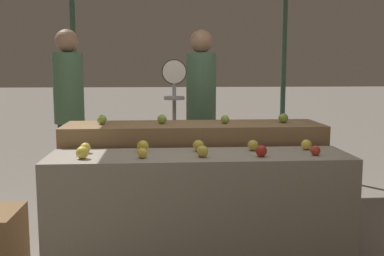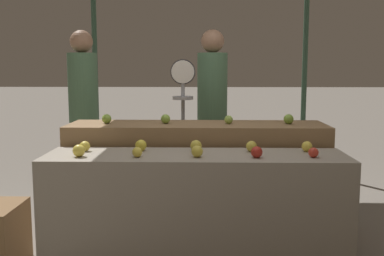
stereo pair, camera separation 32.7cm
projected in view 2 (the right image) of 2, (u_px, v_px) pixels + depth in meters
name	position (u px, v px, depth m)	size (l,w,h in m)	color
display_counter_front	(196.00, 209.00, 3.27)	(2.17, 0.55, 0.82)	gray
display_counter_back	(197.00, 179.00, 3.86)	(2.17, 0.55, 0.96)	olive
apple_front_0	(79.00, 151.00, 3.12)	(0.09, 0.09, 0.09)	yellow
apple_front_1	(137.00, 152.00, 3.11)	(0.07, 0.07, 0.07)	yellow
apple_front_2	(197.00, 151.00, 3.11)	(0.08, 0.08, 0.08)	gold
apple_front_3	(257.00, 152.00, 3.09)	(0.08, 0.08, 0.08)	#AD281E
apple_front_4	(313.00, 153.00, 3.10)	(0.07, 0.07, 0.07)	red
apple_front_5	(85.00, 146.00, 3.33)	(0.08, 0.08, 0.08)	yellow
apple_front_6	(141.00, 145.00, 3.33)	(0.09, 0.09, 0.09)	gold
apple_front_7	(196.00, 146.00, 3.32)	(0.08, 0.08, 0.08)	gold
apple_front_8	(251.00, 146.00, 3.31)	(0.08, 0.08, 0.08)	gold
apple_front_9	(307.00, 147.00, 3.31)	(0.08, 0.08, 0.08)	yellow
apple_back_0	(107.00, 119.00, 3.80)	(0.08, 0.08, 0.08)	#84AD3D
apple_back_1	(166.00, 119.00, 3.79)	(0.08, 0.08, 0.08)	#84AD3D
apple_back_2	(229.00, 120.00, 3.77)	(0.07, 0.07, 0.07)	#8EB247
apple_back_3	(289.00, 119.00, 3.76)	(0.08, 0.08, 0.08)	#7AA338
produce_scale	(183.00, 104.00, 4.36)	(0.24, 0.20, 1.51)	#99999E
person_vendor_at_scale	(212.00, 102.00, 4.69)	(0.32, 0.32, 1.82)	#2D2D38
person_customer_left	(83.00, 100.00, 4.83)	(0.40, 0.40, 1.83)	#2D2D38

